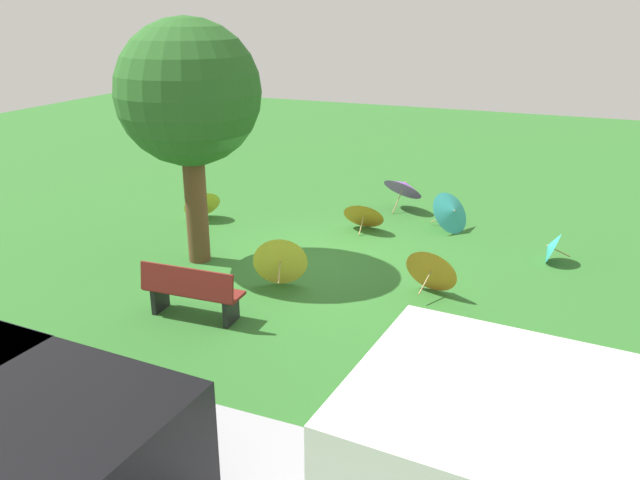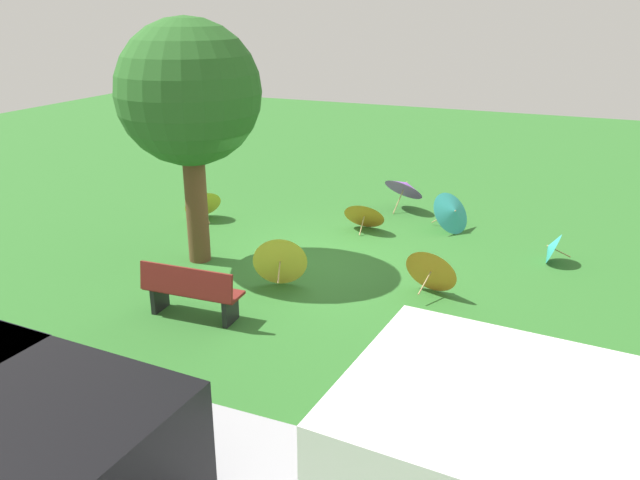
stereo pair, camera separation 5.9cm
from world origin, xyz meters
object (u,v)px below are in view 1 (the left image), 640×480
object	(u,v)px
parasol_yellow_1	(281,259)
parasol_purple_2	(404,186)
shade_tree	(189,95)
parasol_orange_3	(364,213)
park_bench	(191,291)
parasol_orange_1	(433,268)
parasol_teal_1	(452,212)
parasol_teal_0	(550,247)
parasol_yellow_0	(201,202)

from	to	relation	value
parasol_yellow_1	parasol_purple_2	world-z (taller)	parasol_yellow_1
shade_tree	parasol_orange_3	xyz separation A→B (m)	(-2.35, -2.88, -2.75)
park_bench	parasol_orange_1	distance (m)	4.03
shade_tree	parasol_orange_1	xyz separation A→B (m)	(-4.48, -0.28, -2.69)
parasol_yellow_1	shade_tree	bearing A→B (deg)	-11.82
park_bench	parasol_teal_1	size ratio (longest dim) A/B	1.40
parasol_orange_1	parasol_orange_3	world-z (taller)	parasol_orange_1
parasol_teal_0	parasol_yellow_0	xyz separation A→B (m)	(7.59, 0.30, 0.08)
parasol_yellow_0	parasol_yellow_1	size ratio (longest dim) A/B	1.02
parasol_teal_0	parasol_orange_1	size ratio (longest dim) A/B	0.64
parasol_teal_0	parasol_yellow_1	world-z (taller)	parasol_yellow_1
parasol_yellow_1	parasol_orange_3	world-z (taller)	parasol_yellow_1
parasol_yellow_0	parasol_purple_2	xyz separation A→B (m)	(-4.10, -2.46, 0.19)
parasol_yellow_0	parasol_yellow_1	xyz separation A→B (m)	(-3.31, 2.61, 0.09)
parasol_yellow_0	parasol_orange_1	bearing A→B (deg)	161.80
shade_tree	parasol_purple_2	bearing A→B (deg)	-120.40
parasol_teal_0	parasol_orange_3	bearing A→B (deg)	-5.66
park_bench	parasol_purple_2	size ratio (longest dim) A/B	1.37
parasol_orange_3	parasol_purple_2	bearing A→B (deg)	-102.13
parasol_teal_0	parasol_yellow_0	world-z (taller)	parasol_yellow_0
park_bench	shade_tree	distance (m)	3.64
parasol_teal_0	parasol_orange_3	world-z (taller)	parasol_orange_3
park_bench	parasol_teal_0	size ratio (longest dim) A/B	2.57
parasol_orange_3	parasol_orange_1	bearing A→B (deg)	129.24
park_bench	parasol_purple_2	world-z (taller)	parasol_purple_2
parasol_purple_2	parasol_orange_3	size ratio (longest dim) A/B	1.27
parasol_teal_0	parasol_teal_1	distance (m)	2.36
parasol_orange_1	parasol_teal_1	bearing A→B (deg)	-83.70
parasol_yellow_0	parasol_yellow_1	distance (m)	4.21
parasol_yellow_0	parasol_orange_3	distance (m)	3.78
shade_tree	parasol_teal_1	world-z (taller)	shade_tree
shade_tree	parasol_yellow_1	bearing A→B (deg)	168.18
parasol_yellow_1	parasol_teal_1	bearing A→B (deg)	-118.71
shade_tree	parasol_purple_2	world-z (taller)	shade_tree
parasol_yellow_1	parasol_orange_3	size ratio (longest dim) A/B	1.11
parasol_yellow_1	parasol_orange_3	xyz separation A→B (m)	(-0.41, -3.29, -0.10)
parasol_yellow_1	park_bench	bearing A→B (deg)	67.87
parasol_yellow_1	parasol_orange_1	bearing A→B (deg)	-164.89
parasol_yellow_0	parasol_teal_1	xyz separation A→B (m)	(-5.48, -1.36, 0.04)
park_bench	parasol_teal_1	world-z (taller)	park_bench
shade_tree	parasol_yellow_0	size ratio (longest dim) A/B	4.23
park_bench	parasol_orange_1	bearing A→B (deg)	-143.38
parasol_purple_2	parasol_orange_3	distance (m)	1.82
parasol_purple_2	parasol_teal_0	bearing A→B (deg)	148.33
parasol_yellow_0	parasol_orange_1	size ratio (longest dim) A/B	1.08
parasol_orange_1	parasol_orange_3	bearing A→B (deg)	-50.76
parasol_yellow_1	parasol_teal_1	size ratio (longest dim) A/B	0.90
parasol_teal_0	parasol_yellow_1	bearing A→B (deg)	34.20
parasol_purple_2	shade_tree	bearing A→B (deg)	59.60
shade_tree	parasol_yellow_0	bearing A→B (deg)	-58.18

